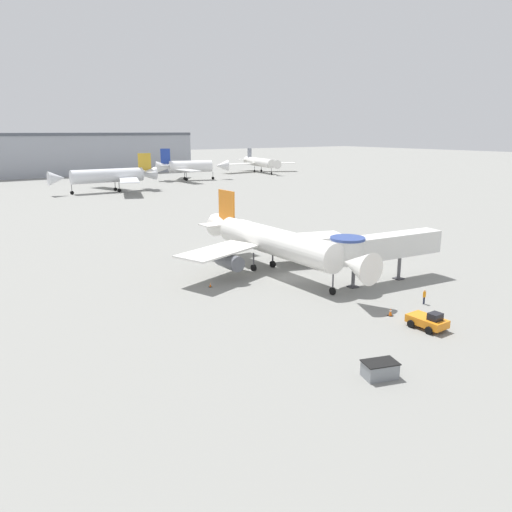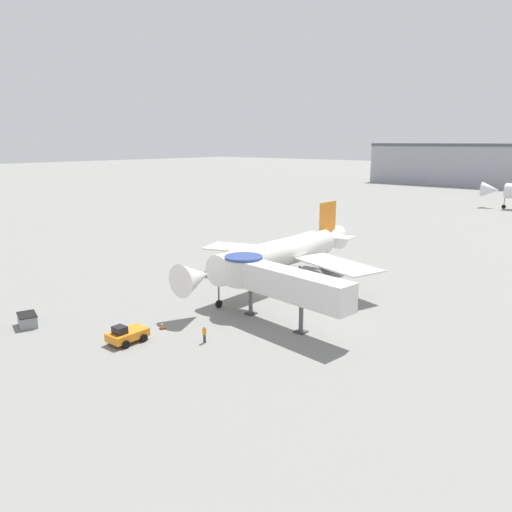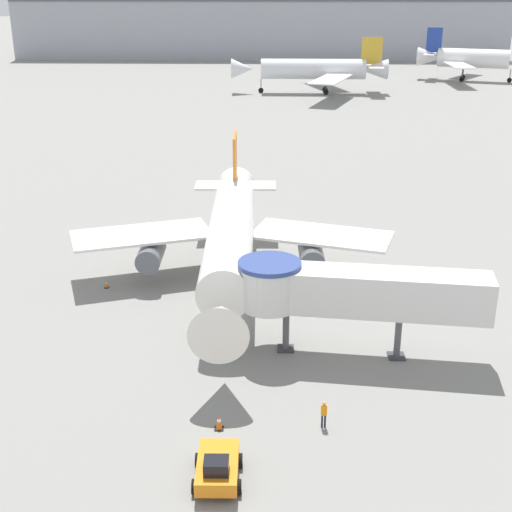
% 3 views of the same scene
% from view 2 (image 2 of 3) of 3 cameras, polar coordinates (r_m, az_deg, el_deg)
% --- Properties ---
extents(ground_plane, '(800.00, 800.00, 0.00)m').
position_cam_2_polar(ground_plane, '(62.31, 1.24, -4.06)').
color(ground_plane, gray).
extents(main_airplane, '(26.74, 31.25, 9.86)m').
position_cam_2_polar(main_airplane, '(63.69, 2.78, 0.19)').
color(main_airplane, white).
rests_on(main_airplane, ground_plane).
extents(jet_bridge, '(16.14, 4.94, 6.26)m').
position_cam_2_polar(jet_bridge, '(50.44, 2.18, -2.75)').
color(jet_bridge, silver).
rests_on(jet_bridge, ground_plane).
extents(pushback_tug_orange, '(2.43, 3.67, 1.79)m').
position_cam_2_polar(pushback_tug_orange, '(48.24, -14.56, -8.67)').
color(pushback_tug_orange, orange).
rests_on(pushback_tug_orange, ground_plane).
extents(service_container_gray, '(3.03, 2.40, 1.28)m').
position_cam_2_polar(service_container_gray, '(55.70, -24.67, -6.68)').
color(service_container_gray, gray).
rests_on(service_container_gray, ground_plane).
extents(traffic_cone_port_wing, '(0.36, 0.36, 0.60)m').
position_cam_2_polar(traffic_cone_port_wing, '(70.38, -4.09, -1.85)').
color(traffic_cone_port_wing, black).
rests_on(traffic_cone_port_wing, ground_plane).
extents(traffic_cone_near_nose, '(0.50, 0.50, 0.83)m').
position_cam_2_polar(traffic_cone_near_nose, '(50.94, -10.69, -7.77)').
color(traffic_cone_near_nose, black).
rests_on(traffic_cone_near_nose, ground_plane).
extents(ground_crew_marshaller, '(0.33, 0.22, 1.64)m').
position_cam_2_polar(ground_crew_marshaller, '(46.85, -5.91, -8.76)').
color(ground_crew_marshaller, '#1E2338').
rests_on(ground_crew_marshaller, ground_plane).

